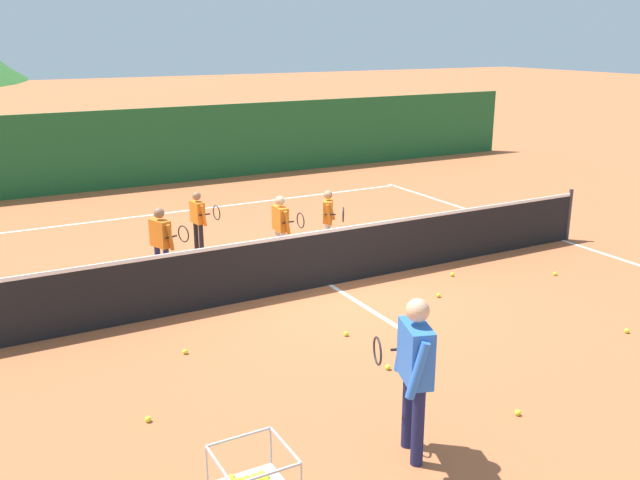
% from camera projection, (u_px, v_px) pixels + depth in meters
% --- Properties ---
extents(ground_plane, '(120.00, 120.00, 0.00)m').
position_uv_depth(ground_plane, '(330.00, 285.00, 11.51)').
color(ground_plane, '#BC6038').
extents(line_baseline_far, '(10.86, 0.08, 0.01)m').
position_uv_depth(line_baseline_far, '(207.00, 208.00, 16.59)').
color(line_baseline_far, white).
rests_on(line_baseline_far, ground).
extents(line_sideline_east, '(0.08, 12.51, 0.01)m').
position_uv_depth(line_sideline_east, '(562.00, 240.00, 14.00)').
color(line_sideline_east, white).
rests_on(line_sideline_east, ground).
extents(line_service_center, '(0.08, 5.36, 0.01)m').
position_uv_depth(line_service_center, '(330.00, 285.00, 11.51)').
color(line_service_center, white).
rests_on(line_service_center, ground).
extents(tennis_net, '(11.18, 0.08, 1.05)m').
position_uv_depth(tennis_net, '(330.00, 257.00, 11.36)').
color(tennis_net, '#333338').
rests_on(tennis_net, ground).
extents(instructor, '(0.46, 0.83, 1.66)m').
position_uv_depth(instructor, '(414.00, 364.00, 6.58)').
color(instructor, '#191E4C').
rests_on(instructor, ground).
extents(student_0, '(0.56, 0.54, 1.31)m').
position_uv_depth(student_0, '(162.00, 238.00, 11.37)').
color(student_0, navy).
rests_on(student_0, ground).
extents(student_1, '(0.45, 0.56, 1.19)m').
position_uv_depth(student_1, '(199.00, 216.00, 13.03)').
color(student_1, black).
rests_on(student_1, ground).
extents(student_2, '(0.40, 0.61, 1.26)m').
position_uv_depth(student_2, '(281.00, 223.00, 12.40)').
color(student_2, silver).
rests_on(student_2, ground).
extents(student_3, '(0.40, 0.68, 1.20)m').
position_uv_depth(student_3, '(329.00, 215.00, 13.08)').
color(student_3, silver).
rests_on(student_3, ground).
extents(tennis_ball_1, '(0.07, 0.07, 0.07)m').
position_uv_depth(tennis_ball_1, '(388.00, 367.00, 8.59)').
color(tennis_ball_1, yellow).
rests_on(tennis_ball_1, ground).
extents(tennis_ball_2, '(0.07, 0.07, 0.07)m').
position_uv_depth(tennis_ball_2, '(555.00, 274.00, 11.94)').
color(tennis_ball_2, yellow).
rests_on(tennis_ball_2, ground).
extents(tennis_ball_3, '(0.07, 0.07, 0.07)m').
position_uv_depth(tennis_ball_3, '(452.00, 274.00, 11.91)').
color(tennis_ball_3, yellow).
rests_on(tennis_ball_3, ground).
extents(tennis_ball_5, '(0.07, 0.07, 0.07)m').
position_uv_depth(tennis_ball_5, '(627.00, 331.00, 9.64)').
color(tennis_ball_5, yellow).
rests_on(tennis_ball_5, ground).
extents(tennis_ball_6, '(0.07, 0.07, 0.07)m').
position_uv_depth(tennis_ball_6, '(185.00, 352.00, 9.01)').
color(tennis_ball_6, yellow).
rests_on(tennis_ball_6, ground).
extents(tennis_ball_7, '(0.07, 0.07, 0.07)m').
position_uv_depth(tennis_ball_7, '(439.00, 295.00, 10.96)').
color(tennis_ball_7, yellow).
rests_on(tennis_ball_7, ground).
extents(tennis_ball_8, '(0.07, 0.07, 0.07)m').
position_uv_depth(tennis_ball_8, '(518.00, 413.00, 7.56)').
color(tennis_ball_8, yellow).
rests_on(tennis_ball_8, ground).
extents(tennis_ball_9, '(0.07, 0.07, 0.07)m').
position_uv_depth(tennis_ball_9, '(346.00, 334.00, 9.55)').
color(tennis_ball_9, yellow).
rests_on(tennis_ball_9, ground).
extents(tennis_ball_10, '(0.07, 0.07, 0.07)m').
position_uv_depth(tennis_ball_10, '(148.00, 419.00, 7.43)').
color(tennis_ball_10, yellow).
rests_on(tennis_ball_10, ground).
extents(windscreen_fence, '(23.89, 0.08, 2.12)m').
position_uv_depth(windscreen_fence, '(165.00, 146.00, 19.04)').
color(windscreen_fence, '#1E5B2D').
rests_on(windscreen_fence, ground).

